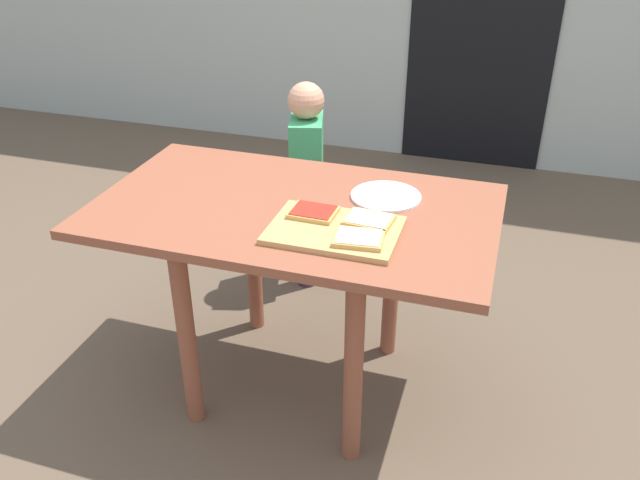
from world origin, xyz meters
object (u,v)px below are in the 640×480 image
at_px(pizza_slice_far_right, 369,220).
at_px(pizza_slice_far_left, 313,212).
at_px(dining_table, 295,235).
at_px(child_left, 307,173).
at_px(cutting_board, 334,230).
at_px(plate_white_right, 386,196).
at_px(pizza_slice_near_right, 359,238).

height_order(pizza_slice_far_right, pizza_slice_far_left, same).
xyz_separation_m(dining_table, child_left, (-0.20, 0.74, -0.11)).
height_order(cutting_board, pizza_slice_far_left, pizza_slice_far_left).
distance_m(pizza_slice_far_left, child_left, 0.89).
bearing_deg(plate_white_right, child_left, 129.54).
height_order(pizza_slice_far_left, plate_white_right, pizza_slice_far_left).
height_order(pizza_slice_far_left, child_left, child_left).
relative_size(cutting_board, pizza_slice_near_right, 2.54).
bearing_deg(child_left, cutting_board, -66.29).
bearing_deg(pizza_slice_far_left, cutting_board, -36.09).
bearing_deg(child_left, pizza_slice_near_right, -62.92).
distance_m(pizza_slice_near_right, plate_white_right, 0.35).
height_order(cutting_board, pizza_slice_far_right, pizza_slice_far_right).
xyz_separation_m(cutting_board, plate_white_right, (0.10, 0.29, -0.00)).
xyz_separation_m(pizza_slice_far_left, child_left, (-0.29, 0.81, -0.24)).
xyz_separation_m(plate_white_right, child_left, (-0.48, 0.58, -0.22)).
distance_m(pizza_slice_far_right, pizza_slice_near_right, 0.12).
distance_m(cutting_board, pizza_slice_far_left, 0.11).
bearing_deg(pizza_slice_near_right, pizza_slice_far_right, 89.50).
xyz_separation_m(cutting_board, pizza_slice_far_left, (-0.09, 0.06, 0.02)).
xyz_separation_m(pizza_slice_far_right, pizza_slice_near_right, (-0.00, -0.12, 0.00)).
height_order(pizza_slice_near_right, child_left, child_left).
relative_size(pizza_slice_far_right, plate_white_right, 0.65).
relative_size(cutting_board, plate_white_right, 1.66).
relative_size(pizza_slice_far_right, pizza_slice_near_right, 0.99).
relative_size(pizza_slice_far_left, child_left, 0.15).
bearing_deg(cutting_board, pizza_slice_far_right, 35.55).
bearing_deg(dining_table, pizza_slice_near_right, -35.39).
xyz_separation_m(cutting_board, child_left, (-0.38, 0.87, -0.23)).
bearing_deg(dining_table, child_left, 105.56).
xyz_separation_m(dining_table, pizza_slice_far_right, (0.27, -0.07, 0.14)).
bearing_deg(plate_white_right, pizza_slice_near_right, -91.06).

